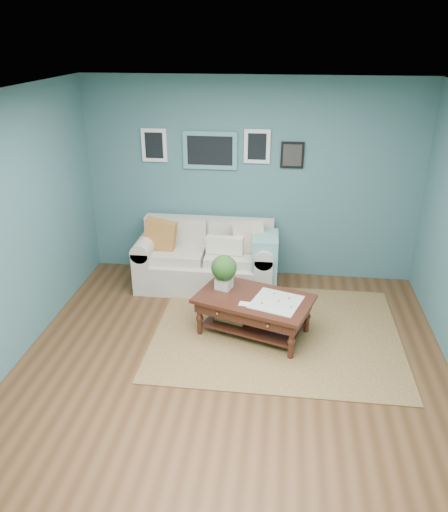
# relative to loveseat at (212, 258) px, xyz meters

# --- Properties ---
(room_shell) EXTENTS (5.00, 5.02, 2.70)m
(room_shell) POSITION_rel_loveseat_xyz_m (0.45, -1.97, 0.97)
(room_shell) COLOR brown
(room_shell) RESTS_ON ground
(area_rug) EXTENTS (2.78, 2.23, 0.01)m
(area_rug) POSITION_rel_loveseat_xyz_m (0.91, -1.10, -0.39)
(area_rug) COLOR brown
(area_rug) RESTS_ON ground
(loveseat) EXTENTS (1.87, 0.85, 0.96)m
(loveseat) POSITION_rel_loveseat_xyz_m (0.00, 0.00, 0.00)
(loveseat) COLOR beige
(loveseat) RESTS_ON ground
(coffee_table) EXTENTS (1.42, 1.09, 0.88)m
(coffee_table) POSITION_rel_loveseat_xyz_m (0.58, -1.12, -0.00)
(coffee_table) COLOR black
(coffee_table) RESTS_ON ground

